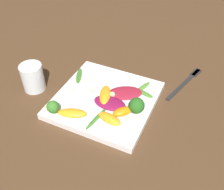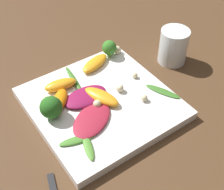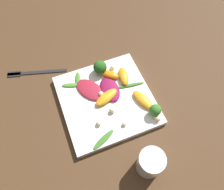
# 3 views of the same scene
# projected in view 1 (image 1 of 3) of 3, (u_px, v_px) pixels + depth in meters

# --- Properties ---
(ground_plane) EXTENTS (2.40, 2.40, 0.00)m
(ground_plane) POSITION_uv_depth(u_px,v_px,m) (105.00, 102.00, 0.75)
(ground_plane) COLOR #4C331E
(plate) EXTENTS (0.27, 0.27, 0.02)m
(plate) POSITION_uv_depth(u_px,v_px,m) (105.00, 100.00, 0.75)
(plate) COLOR white
(plate) RESTS_ON ground_plane
(drinking_glass) EXTENTS (0.07, 0.07, 0.08)m
(drinking_glass) POSITION_uv_depth(u_px,v_px,m) (33.00, 77.00, 0.77)
(drinking_glass) COLOR white
(drinking_glass) RESTS_ON ground_plane
(fork) EXTENTS (0.07, 0.19, 0.01)m
(fork) POSITION_uv_depth(u_px,v_px,m) (188.00, 80.00, 0.82)
(fork) COLOR #262628
(fork) RESTS_ON ground_plane
(radicchio_leaf_0) EXTENTS (0.11, 0.10, 0.01)m
(radicchio_leaf_0) POSITION_uv_depth(u_px,v_px,m) (125.00, 93.00, 0.75)
(radicchio_leaf_0) COLOR maroon
(radicchio_leaf_0) RESTS_ON plate
(radicchio_leaf_1) EXTENTS (0.09, 0.05, 0.01)m
(radicchio_leaf_1) POSITION_uv_depth(u_px,v_px,m) (110.00, 103.00, 0.71)
(radicchio_leaf_1) COLOR maroon
(radicchio_leaf_1) RESTS_ON plate
(orange_segment_0) EXTENTS (0.06, 0.09, 0.02)m
(orange_segment_0) POSITION_uv_depth(u_px,v_px,m) (105.00, 94.00, 0.74)
(orange_segment_0) COLOR orange
(orange_segment_0) RESTS_ON plate
(orange_segment_1) EXTENTS (0.07, 0.04, 0.02)m
(orange_segment_1) POSITION_uv_depth(u_px,v_px,m) (110.00, 119.00, 0.67)
(orange_segment_1) COLOR orange
(orange_segment_1) RESTS_ON plate
(orange_segment_2) EXTENTS (0.06, 0.06, 0.02)m
(orange_segment_2) POSITION_uv_depth(u_px,v_px,m) (123.00, 111.00, 0.69)
(orange_segment_2) COLOR orange
(orange_segment_2) RESTS_ON plate
(orange_segment_3) EXTENTS (0.08, 0.06, 0.02)m
(orange_segment_3) POSITION_uv_depth(u_px,v_px,m) (72.00, 113.00, 0.68)
(orange_segment_3) COLOR orange
(orange_segment_3) RESTS_ON plate
(broccoli_floret_0) EXTENTS (0.04, 0.04, 0.05)m
(broccoli_floret_0) POSITION_uv_depth(u_px,v_px,m) (137.00, 106.00, 0.68)
(broccoli_floret_0) COLOR #7A9E51
(broccoli_floret_0) RESTS_ON plate
(broccoli_floret_1) EXTENTS (0.03, 0.03, 0.04)m
(broccoli_floret_1) POSITION_uv_depth(u_px,v_px,m) (53.00, 107.00, 0.68)
(broccoli_floret_1) COLOR #7A9E51
(broccoli_floret_1) RESTS_ON plate
(arugula_sprig_0) EXTENTS (0.07, 0.03, 0.01)m
(arugula_sprig_0) POSITION_uv_depth(u_px,v_px,m) (143.00, 93.00, 0.75)
(arugula_sprig_0) COLOR #47842D
(arugula_sprig_0) RESTS_ON plate
(arugula_sprig_1) EXTENTS (0.05, 0.08, 0.00)m
(arugula_sprig_1) POSITION_uv_depth(u_px,v_px,m) (79.00, 76.00, 0.81)
(arugula_sprig_1) COLOR #3D7528
(arugula_sprig_1) RESTS_ON plate
(arugula_sprig_2) EXTENTS (0.02, 0.09, 0.01)m
(arugula_sprig_2) POSITION_uv_depth(u_px,v_px,m) (96.00, 118.00, 0.68)
(arugula_sprig_2) COLOR #3D7528
(arugula_sprig_2) RESTS_ON plate
(arugula_sprig_3) EXTENTS (0.03, 0.06, 0.01)m
(arugula_sprig_3) POSITION_uv_depth(u_px,v_px,m) (143.00, 87.00, 0.77)
(arugula_sprig_3) COLOR #518E33
(arugula_sprig_3) RESTS_ON plate
(macadamia_nut_0) EXTENTS (0.01, 0.01, 0.01)m
(macadamia_nut_0) POSITION_uv_depth(u_px,v_px,m) (92.00, 79.00, 0.79)
(macadamia_nut_0) COLOR beige
(macadamia_nut_0) RESTS_ON plate
(macadamia_nut_1) EXTENTS (0.02, 0.02, 0.02)m
(macadamia_nut_1) POSITION_uv_depth(u_px,v_px,m) (129.00, 120.00, 0.67)
(macadamia_nut_1) COLOR beige
(macadamia_nut_1) RESTS_ON plate
(macadamia_nut_2) EXTENTS (0.02, 0.02, 0.02)m
(macadamia_nut_2) POSITION_uv_depth(u_px,v_px,m) (48.00, 108.00, 0.70)
(macadamia_nut_2) COLOR beige
(macadamia_nut_2) RESTS_ON plate
(macadamia_nut_3) EXTENTS (0.01, 0.01, 0.01)m
(macadamia_nut_3) POSITION_uv_depth(u_px,v_px,m) (72.00, 90.00, 0.76)
(macadamia_nut_3) COLOR beige
(macadamia_nut_3) RESTS_ON plate
(macadamia_nut_4) EXTENTS (0.02, 0.02, 0.02)m
(macadamia_nut_4) POSITION_uv_depth(u_px,v_px,m) (112.00, 94.00, 0.74)
(macadamia_nut_4) COLOR beige
(macadamia_nut_4) RESTS_ON plate
(macadamia_nut_5) EXTENTS (0.02, 0.02, 0.02)m
(macadamia_nut_5) POSITION_uv_depth(u_px,v_px,m) (90.00, 91.00, 0.75)
(macadamia_nut_5) COLOR beige
(macadamia_nut_5) RESTS_ON plate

